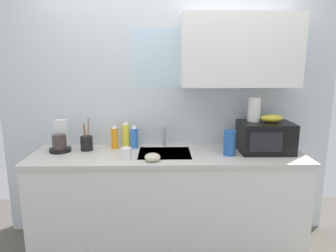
{
  "coord_description": "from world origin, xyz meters",
  "views": [
    {
      "loc": [
        -0.05,
        -2.59,
        1.7
      ],
      "look_at": [
        0.0,
        0.0,
        1.15
      ],
      "focal_mm": 32.66,
      "sensor_mm": 36.0,
      "label": 1
    }
  ],
  "objects_px": {
    "utensil_crock": "(87,143)",
    "dish_soap_bottle_yellow": "(126,135)",
    "dish_soap_bottle_blue": "(135,137)",
    "small_bowl": "(152,157)",
    "coffee_maker": "(61,140)",
    "paper_towel_roll": "(254,109)",
    "banana_bunch": "(272,118)",
    "cereal_canister": "(230,143)",
    "mug_white": "(126,153)",
    "microwave": "(265,137)",
    "dish_soap_bottle_orange": "(115,137)"
  },
  "relations": [
    {
      "from": "utensil_crock",
      "to": "dish_soap_bottle_yellow",
      "type": "bearing_deg",
      "value": 14.91
    },
    {
      "from": "utensil_crock",
      "to": "dish_soap_bottle_orange",
      "type": "bearing_deg",
      "value": 12.89
    },
    {
      "from": "coffee_maker",
      "to": "dish_soap_bottle_yellow",
      "type": "xyz_separation_m",
      "value": [
        0.58,
        0.11,
        0.02
      ]
    },
    {
      "from": "coffee_maker",
      "to": "paper_towel_roll",
      "type": "bearing_deg",
      "value": -0.27
    },
    {
      "from": "microwave",
      "to": "mug_white",
      "type": "bearing_deg",
      "value": -171.24
    },
    {
      "from": "mug_white",
      "to": "small_bowl",
      "type": "distance_m",
      "value": 0.23
    },
    {
      "from": "cereal_canister",
      "to": "mug_white",
      "type": "bearing_deg",
      "value": -174.19
    },
    {
      "from": "dish_soap_bottle_yellow",
      "to": "small_bowl",
      "type": "xyz_separation_m",
      "value": [
        0.26,
        -0.41,
        -0.09
      ]
    },
    {
      "from": "microwave",
      "to": "coffee_maker",
      "type": "distance_m",
      "value": 1.85
    },
    {
      "from": "microwave",
      "to": "coffee_maker",
      "type": "xyz_separation_m",
      "value": [
        -1.85,
        0.06,
        -0.03
      ]
    },
    {
      "from": "dish_soap_bottle_yellow",
      "to": "small_bowl",
      "type": "distance_m",
      "value": 0.5
    },
    {
      "from": "coffee_maker",
      "to": "cereal_canister",
      "type": "distance_m",
      "value": 1.51
    },
    {
      "from": "dish_soap_bottle_yellow",
      "to": "utensil_crock",
      "type": "distance_m",
      "value": 0.37
    },
    {
      "from": "banana_bunch",
      "to": "small_bowl",
      "type": "distance_m",
      "value": 1.12
    },
    {
      "from": "banana_bunch",
      "to": "cereal_canister",
      "type": "distance_m",
      "value": 0.45
    },
    {
      "from": "mug_white",
      "to": "small_bowl",
      "type": "xyz_separation_m",
      "value": [
        0.22,
        -0.06,
        -0.02
      ]
    },
    {
      "from": "utensil_crock",
      "to": "small_bowl",
      "type": "xyz_separation_m",
      "value": [
        0.61,
        -0.32,
        -0.04
      ]
    },
    {
      "from": "paper_towel_roll",
      "to": "coffee_maker",
      "type": "relative_size",
      "value": 0.79
    },
    {
      "from": "dish_soap_bottle_orange",
      "to": "mug_white",
      "type": "height_order",
      "value": "dish_soap_bottle_orange"
    },
    {
      "from": "banana_bunch",
      "to": "mug_white",
      "type": "height_order",
      "value": "banana_bunch"
    },
    {
      "from": "paper_towel_roll",
      "to": "dish_soap_bottle_yellow",
      "type": "distance_m",
      "value": 1.2
    },
    {
      "from": "mug_white",
      "to": "dish_soap_bottle_yellow",
      "type": "bearing_deg",
      "value": 96.26
    },
    {
      "from": "dish_soap_bottle_blue",
      "to": "cereal_canister",
      "type": "bearing_deg",
      "value": -16.03
    },
    {
      "from": "banana_bunch",
      "to": "small_bowl",
      "type": "bearing_deg",
      "value": -166.66
    },
    {
      "from": "banana_bunch",
      "to": "small_bowl",
      "type": "relative_size",
      "value": 1.54
    },
    {
      "from": "dish_soap_bottle_blue",
      "to": "utensil_crock",
      "type": "xyz_separation_m",
      "value": [
        -0.43,
        -0.07,
        -0.03
      ]
    },
    {
      "from": "paper_towel_roll",
      "to": "dish_soap_bottle_yellow",
      "type": "bearing_deg",
      "value": 174.4
    },
    {
      "from": "paper_towel_roll",
      "to": "cereal_canister",
      "type": "height_order",
      "value": "paper_towel_roll"
    },
    {
      "from": "microwave",
      "to": "banana_bunch",
      "type": "distance_m",
      "value": 0.18
    },
    {
      "from": "microwave",
      "to": "dish_soap_bottle_yellow",
      "type": "distance_m",
      "value": 1.27
    },
    {
      "from": "paper_towel_roll",
      "to": "coffee_maker",
      "type": "distance_m",
      "value": 1.77
    },
    {
      "from": "microwave",
      "to": "small_bowl",
      "type": "bearing_deg",
      "value": -166.09
    },
    {
      "from": "utensil_crock",
      "to": "small_bowl",
      "type": "distance_m",
      "value": 0.69
    },
    {
      "from": "dish_soap_bottle_blue",
      "to": "dish_soap_bottle_orange",
      "type": "relative_size",
      "value": 0.98
    },
    {
      "from": "small_bowl",
      "to": "cereal_canister",
      "type": "bearing_deg",
      "value": 12.73
    },
    {
      "from": "cereal_canister",
      "to": "paper_towel_roll",
      "type": "bearing_deg",
      "value": 32.01
    },
    {
      "from": "dish_soap_bottle_blue",
      "to": "small_bowl",
      "type": "distance_m",
      "value": 0.44
    },
    {
      "from": "mug_white",
      "to": "utensil_crock",
      "type": "height_order",
      "value": "utensil_crock"
    },
    {
      "from": "dish_soap_bottle_orange",
      "to": "mug_white",
      "type": "distance_m",
      "value": 0.35
    },
    {
      "from": "utensil_crock",
      "to": "paper_towel_roll",
      "type": "bearing_deg",
      "value": -0.75
    },
    {
      "from": "microwave",
      "to": "dish_soap_bottle_blue",
      "type": "height_order",
      "value": "microwave"
    },
    {
      "from": "coffee_maker",
      "to": "dish_soap_bottle_blue",
      "type": "distance_m",
      "value": 0.67
    },
    {
      "from": "microwave",
      "to": "cereal_canister",
      "type": "distance_m",
      "value": 0.35
    },
    {
      "from": "microwave",
      "to": "mug_white",
      "type": "xyz_separation_m",
      "value": [
        -1.22,
        -0.19,
        -0.09
      ]
    },
    {
      "from": "dish_soap_bottle_yellow",
      "to": "cereal_canister",
      "type": "bearing_deg",
      "value": -15.96
    },
    {
      "from": "coffee_maker",
      "to": "small_bowl",
      "type": "distance_m",
      "value": 0.9
    },
    {
      "from": "microwave",
      "to": "small_bowl",
      "type": "xyz_separation_m",
      "value": [
        -1.0,
        -0.25,
        -0.1
      ]
    },
    {
      "from": "paper_towel_roll",
      "to": "coffee_maker",
      "type": "height_order",
      "value": "paper_towel_roll"
    },
    {
      "from": "microwave",
      "to": "utensil_crock",
      "type": "distance_m",
      "value": 1.62
    },
    {
      "from": "dish_soap_bottle_blue",
      "to": "cereal_canister",
      "type": "distance_m",
      "value": 0.88
    }
  ]
}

